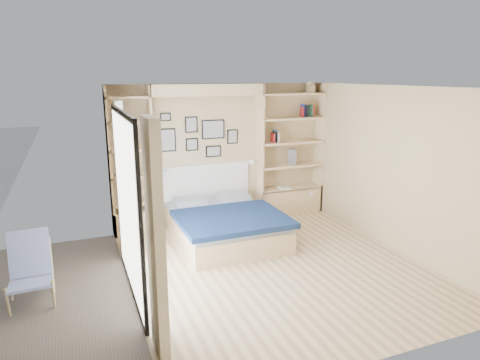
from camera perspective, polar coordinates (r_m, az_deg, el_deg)
name	(u,v)px	position (r m, az deg, el deg)	size (l,w,h in m)	color
ground	(273,265)	(6.25, 4.48, -11.28)	(4.50, 4.50, 0.00)	#DCC089
room_shell	(213,172)	(7.10, -3.57, 1.03)	(4.50, 4.50, 4.50)	tan
bed	(225,224)	(7.07, -2.07, -5.82)	(1.67, 2.06, 1.07)	beige
photo_gallery	(197,135)	(7.65, -5.75, 5.93)	(1.48, 0.02, 0.82)	black
reading_lamps	(210,165)	(7.57, -4.09, 2.01)	(1.92, 0.12, 0.15)	silver
shelf_decor	(279,128)	(8.06, 5.28, 6.96)	(3.54, 0.23, 2.03)	#A51E1E
deck_chair	(30,269)	(5.78, -26.20, -10.64)	(0.53, 0.84, 0.83)	tan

